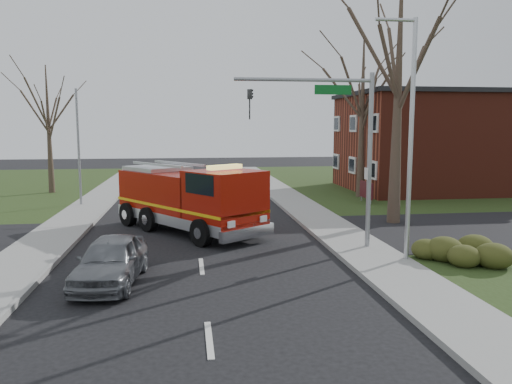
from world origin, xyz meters
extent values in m
plane|color=black|center=(0.00, 0.00, 0.00)|extent=(120.00, 120.00, 0.00)
cube|color=gray|center=(6.20, 0.00, 0.07)|extent=(2.40, 80.00, 0.15)
cube|color=gray|center=(-6.20, 0.00, 0.07)|extent=(2.40, 80.00, 0.15)
cube|color=maroon|center=(19.00, 18.00, 3.50)|extent=(15.00, 10.00, 7.00)
cube|color=black|center=(19.00, 18.00, 7.10)|extent=(15.40, 10.40, 0.30)
cube|color=silver|center=(11.45, 18.00, 2.00)|extent=(0.12, 1.40, 1.20)
cube|color=#430F15|center=(10.50, 12.50, 0.90)|extent=(0.12, 2.00, 1.00)
cylinder|color=gray|center=(10.50, 11.70, 0.45)|extent=(0.08, 0.08, 0.90)
cylinder|color=gray|center=(10.50, 13.30, 0.45)|extent=(0.08, 0.08, 0.90)
ellipsoid|color=#343C16|center=(9.00, -1.00, 0.58)|extent=(2.80, 2.00, 0.90)
cone|color=#33251E|center=(9.50, 6.00, 6.00)|extent=(0.64, 0.64, 12.00)
cone|color=#33251E|center=(11.00, 15.00, 5.25)|extent=(0.56, 0.56, 10.50)
cone|color=#33251E|center=(-10.00, 20.00, 4.50)|extent=(0.44, 0.44, 9.00)
cylinder|color=gray|center=(6.50, 1.50, 3.40)|extent=(0.18, 0.18, 6.80)
cylinder|color=gray|center=(3.90, 1.50, 6.50)|extent=(5.20, 0.14, 0.14)
cube|color=#0C591E|center=(5.00, 1.50, 6.15)|extent=(1.40, 0.06, 0.35)
imported|color=black|center=(1.90, 1.50, 6.15)|extent=(0.22, 0.18, 1.10)
cylinder|color=#B7BABF|center=(7.20, -0.50, 4.20)|extent=(0.16, 0.16, 8.40)
cylinder|color=#B7BABF|center=(6.50, -0.50, 8.30)|extent=(1.40, 0.12, 0.12)
cylinder|color=gray|center=(-6.80, 14.00, 3.50)|extent=(0.14, 0.14, 7.00)
cube|color=#901106|center=(-1.16, 6.96, 1.59)|extent=(5.27, 5.88, 2.15)
cube|color=#901106|center=(1.11, 3.80, 1.74)|extent=(3.72, 3.72, 2.46)
cube|color=#B7BABF|center=(-0.44, 5.96, 0.72)|extent=(6.84, 8.06, 0.46)
cube|color=#E5B20C|center=(-0.44, 5.96, 1.28)|extent=(6.85, 8.07, 0.12)
cube|color=black|center=(1.77, 2.88, 2.51)|extent=(1.98, 1.46, 0.87)
cube|color=#E5D866|center=(1.11, 3.80, 3.13)|extent=(1.54, 1.25, 0.18)
cylinder|color=black|center=(0.09, 2.94, 0.56)|extent=(0.95, 1.13, 1.13)
cylinder|color=black|center=(2.25, 4.49, 0.56)|extent=(0.95, 1.13, 1.13)
cylinder|color=black|center=(-3.32, 7.68, 0.56)|extent=(0.95, 1.13, 1.13)
cylinder|color=black|center=(-1.15, 9.24, 0.56)|extent=(0.95, 1.13, 1.13)
imported|color=slate|center=(-2.80, -1.47, 0.73)|extent=(2.19, 4.45, 1.46)
camera|label=1|loc=(-0.42, -16.80, 4.81)|focal=35.00mm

